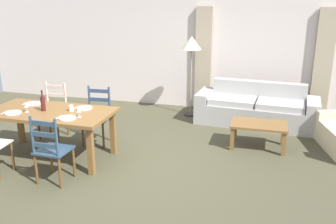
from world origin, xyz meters
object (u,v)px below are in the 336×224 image
at_px(dining_table, 50,116).
at_px(coffee_table, 259,127).
at_px(coffee_cup_primary, 71,108).
at_px(dining_chair_far_left, 54,111).
at_px(dining_chair_far_right, 97,116).
at_px(standing_lamp, 191,48).
at_px(wine_glass_near_right, 79,110).
at_px(couch, 256,109).
at_px(wine_glass_near_left, 26,105).
at_px(dining_chair_near_right, 51,150).
at_px(wine_bottle, 43,103).

xyz_separation_m(dining_table, coffee_table, (3.05, 1.24, -0.31)).
bearing_deg(coffee_cup_primary, dining_chair_far_left, 137.51).
relative_size(dining_chair_far_right, coffee_table, 1.07).
height_order(dining_chair_far_left, coffee_cup_primary, dining_chair_far_left).
height_order(dining_table, coffee_cup_primary, coffee_cup_primary).
distance_m(dining_table, coffee_cup_primary, 0.36).
bearing_deg(dining_table, standing_lamp, 58.75).
height_order(wine_glass_near_right, coffee_cup_primary, wine_glass_near_right).
height_order(couch, standing_lamp, standing_lamp).
height_order(dining_chair_far_left, standing_lamp, standing_lamp).
distance_m(dining_chair_far_right, wine_glass_near_left, 1.18).
relative_size(dining_chair_near_right, coffee_cup_primary, 10.67).
bearing_deg(coffee_table, wine_bottle, -158.18).
distance_m(dining_chair_far_right, coffee_cup_primary, 0.73).
xyz_separation_m(dining_chair_far_right, couch, (2.54, 1.73, -0.19)).
distance_m(dining_chair_far_left, wine_glass_near_right, 1.44).
distance_m(wine_glass_near_right, coffee_cup_primary, 0.36).
bearing_deg(coffee_table, dining_table, -157.87).
height_order(dining_chair_far_left, coffee_table, dining_chair_far_left).
xyz_separation_m(dining_table, wine_glass_near_left, (-0.29, -0.14, 0.20)).
xyz_separation_m(dining_table, coffee_cup_primary, (0.32, 0.08, 0.13)).
height_order(wine_bottle, wine_glass_near_left, wine_bottle).
distance_m(dining_chair_far_left, coffee_cup_primary, 1.09).
relative_size(wine_bottle, wine_glass_near_right, 1.96).
relative_size(dining_chair_far_left, wine_bottle, 3.04).
relative_size(dining_chair_far_right, coffee_cup_primary, 10.67).
relative_size(wine_bottle, coffee_table, 0.35).
bearing_deg(wine_glass_near_left, dining_chair_near_right, -37.87).
xyz_separation_m(dining_table, wine_bottle, (-0.09, -0.02, 0.20)).
distance_m(dining_chair_near_right, dining_chair_far_right, 1.46).
bearing_deg(dining_table, wine_glass_near_left, -154.32).
height_order(dining_chair_near_right, wine_glass_near_right, dining_chair_near_right).
bearing_deg(dining_chair_far_left, standing_lamp, 42.17).
xyz_separation_m(wine_bottle, couch, (3.05, 2.47, -0.58)).
distance_m(coffee_table, standing_lamp, 2.27).
bearing_deg(dining_chair_near_right, wine_glass_near_right, 78.83).
height_order(dining_chair_far_right, wine_glass_near_right, dining_chair_far_right).
xyz_separation_m(wine_glass_near_right, coffee_cup_primary, (-0.26, 0.23, -0.07)).
xyz_separation_m(couch, standing_lamp, (-1.35, 0.18, 1.12)).
distance_m(dining_table, wine_glass_near_right, 0.63).
bearing_deg(wine_glass_near_right, dining_table, 165.44).
distance_m(dining_chair_near_right, wine_glass_near_left, 1.03).
bearing_deg(standing_lamp, wine_glass_near_left, -124.25).
xyz_separation_m(dining_chair_far_left, couch, (3.40, 1.67, -0.19)).
bearing_deg(couch, standing_lamp, 172.24).
bearing_deg(wine_glass_near_right, dining_chair_far_left, 137.67).
bearing_deg(coffee_cup_primary, wine_glass_near_right, -41.87).
bearing_deg(dining_table, dining_chair_far_left, 119.64).
bearing_deg(dining_chair_far_left, dining_table, -60.36).
xyz_separation_m(dining_chair_near_right, dining_chair_far_left, (-0.91, 1.51, 0.00)).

